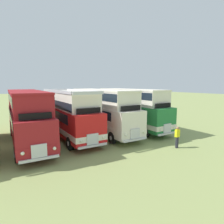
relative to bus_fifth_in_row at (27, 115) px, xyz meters
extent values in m
plane|color=#8C9956|center=(-1.81, 0.19, -2.47)|extent=(200.00, 200.00, 0.00)
cube|color=maroon|center=(0.00, -0.12, -0.77)|extent=(2.52, 10.81, 2.30)
cube|color=maroon|center=(0.00, -0.12, -1.37)|extent=(2.56, 10.85, 0.44)
cube|color=#19232D|center=(0.00, 0.28, -0.17)|extent=(2.54, 8.41, 0.76)
cube|color=#19232D|center=(-0.01, -5.47, -0.12)|extent=(2.20, 0.10, 0.90)
cube|color=silver|center=(-0.01, -5.58, -1.37)|extent=(0.90, 0.12, 0.80)
cube|color=silver|center=(-0.01, -5.61, -1.87)|extent=(2.30, 0.14, 0.16)
sphere|color=#EAEACC|center=(0.89, -5.59, -1.37)|extent=(0.22, 0.22, 0.22)
sphere|color=#EAEACC|center=(-0.91, -5.58, -1.37)|extent=(0.22, 0.22, 0.22)
cube|color=maroon|center=(0.00, 0.13, 1.13)|extent=(2.42, 9.91, 1.50)
cube|color=maroon|center=(0.00, 0.13, 1.95)|extent=(2.48, 10.01, 0.14)
cube|color=#19232D|center=(0.00, 0.13, 1.43)|extent=(2.46, 9.81, 0.68)
cube|color=black|center=(-0.01, -4.98, 0.63)|extent=(1.90, 0.12, 0.40)
cylinder|color=black|center=(1.14, -3.93, -1.95)|extent=(0.28, 1.04, 1.04)
cylinder|color=silver|center=(1.29, -3.93, -1.95)|extent=(0.02, 0.36, 0.36)
cylinder|color=black|center=(-1.16, -3.92, -1.95)|extent=(0.28, 1.04, 1.04)
cylinder|color=silver|center=(-1.31, -3.92, -1.95)|extent=(0.02, 0.36, 0.36)
cylinder|color=black|center=(1.16, 3.48, -1.95)|extent=(0.28, 1.04, 1.04)
cylinder|color=silver|center=(1.31, 3.48, -1.95)|extent=(0.02, 0.36, 0.36)
cylinder|color=black|center=(-1.14, 3.49, -1.95)|extent=(0.28, 1.04, 1.04)
cylinder|color=silver|center=(-1.29, 3.49, -1.95)|extent=(0.02, 0.36, 0.36)
cube|color=red|center=(3.62, 0.07, -0.77)|extent=(2.78, 9.86, 2.30)
cube|color=silver|center=(3.62, 0.07, -1.37)|extent=(2.82, 9.90, 0.44)
cube|color=#19232D|center=(3.61, 0.47, -0.17)|extent=(2.74, 7.46, 0.76)
cube|color=#19232D|center=(3.76, -4.76, -0.12)|extent=(2.20, 0.16, 0.90)
cube|color=silver|center=(3.76, -4.87, -1.37)|extent=(0.90, 0.15, 0.80)
cube|color=silver|center=(3.76, -4.90, -1.87)|extent=(2.30, 0.21, 0.16)
sphere|color=#EAEACC|center=(4.66, -4.86, -1.37)|extent=(0.22, 0.22, 0.22)
sphere|color=#EAEACC|center=(2.86, -4.91, -1.37)|extent=(0.22, 0.22, 0.22)
cube|color=silver|center=(3.61, 0.32, 1.13)|extent=(2.65, 8.96, 1.50)
cube|color=silver|center=(3.74, -4.32, 1.93)|extent=(2.40, 0.17, 0.24)
cube|color=silver|center=(3.50, 4.27, 1.93)|extent=(2.40, 0.17, 0.24)
cube|color=silver|center=(4.81, 0.36, 1.93)|extent=(0.35, 8.89, 0.24)
cube|color=silver|center=(2.41, 0.29, 1.93)|extent=(0.35, 8.89, 0.24)
cube|color=#19232D|center=(3.61, 0.32, 0.83)|extent=(2.69, 8.86, 0.64)
cube|color=black|center=(3.74, -4.27, 0.63)|extent=(1.90, 0.17, 0.40)
cylinder|color=black|center=(4.86, -3.19, -1.95)|extent=(0.31, 1.05, 1.04)
cylinder|color=silver|center=(5.01, -3.19, -1.95)|extent=(0.03, 0.36, 0.36)
cylinder|color=black|center=(2.56, -3.26, -1.95)|extent=(0.31, 1.05, 1.04)
cylinder|color=silver|center=(2.41, -3.26, -1.95)|extent=(0.03, 0.36, 0.36)
cylinder|color=black|center=(4.68, 3.20, -1.95)|extent=(0.31, 1.05, 1.04)
cylinder|color=silver|center=(4.83, 3.20, -1.95)|extent=(0.03, 0.36, 0.36)
cylinder|color=black|center=(2.38, 3.13, -1.95)|extent=(0.31, 1.05, 1.04)
cylinder|color=silver|center=(2.23, 3.13, -1.95)|extent=(0.03, 0.36, 0.36)
cube|color=silver|center=(7.24, 0.41, -0.77)|extent=(2.72, 11.00, 2.30)
cube|color=silver|center=(7.24, 0.41, -1.37)|extent=(2.76, 11.05, 0.44)
cube|color=#19232D|center=(7.23, 0.81, -0.17)|extent=(2.70, 8.61, 0.76)
cube|color=#19232D|center=(7.35, -5.01, -0.12)|extent=(2.20, 0.14, 0.90)
cube|color=silver|center=(7.35, -5.12, -1.37)|extent=(0.90, 0.14, 0.80)
cube|color=silver|center=(7.35, -5.15, -1.87)|extent=(2.30, 0.19, 0.16)
sphere|color=#EAEACC|center=(8.25, -5.11, -1.37)|extent=(0.22, 0.22, 0.22)
sphere|color=#EAEACC|center=(6.45, -5.15, -1.37)|extent=(0.22, 0.22, 0.22)
cube|color=silver|center=(7.23, 0.66, 1.13)|extent=(2.60, 10.10, 1.50)
cube|color=silver|center=(7.23, 0.66, 1.95)|extent=(2.67, 10.20, 0.14)
cube|color=#19232D|center=(7.23, 0.66, 1.43)|extent=(2.64, 10.00, 0.68)
cube|color=black|center=(7.34, -4.52, 0.63)|extent=(1.90, 0.16, 0.40)
cylinder|color=black|center=(8.47, -3.45, -1.95)|extent=(0.30, 1.05, 1.04)
cylinder|color=silver|center=(8.62, -3.44, -1.95)|extent=(0.03, 0.36, 0.36)
cylinder|color=black|center=(6.17, -3.49, -1.95)|extent=(0.30, 1.05, 1.04)
cylinder|color=silver|center=(6.02, -3.50, -1.95)|extent=(0.03, 0.36, 0.36)
cylinder|color=black|center=(8.31, 4.11, -1.95)|extent=(0.30, 1.05, 1.04)
cylinder|color=silver|center=(8.46, 4.11, -1.95)|extent=(0.03, 0.36, 0.36)
cylinder|color=black|center=(6.01, 4.06, -1.95)|extent=(0.30, 1.05, 1.04)
cylinder|color=silver|center=(5.86, 4.06, -1.95)|extent=(0.03, 0.36, 0.36)
cube|color=#237538|center=(10.86, 0.36, -0.77)|extent=(2.93, 10.62, 2.30)
cube|color=silver|center=(10.86, 0.36, -1.37)|extent=(2.98, 10.66, 0.44)
cube|color=#19232D|center=(10.84, 0.76, -0.17)|extent=(2.87, 8.22, 0.76)
cube|color=#19232D|center=(11.07, -4.84, -0.12)|extent=(2.20, 0.19, 0.90)
cube|color=silver|center=(11.08, -4.95, -1.37)|extent=(0.90, 0.16, 0.80)
cube|color=silver|center=(11.08, -4.98, -1.87)|extent=(2.30, 0.24, 0.16)
sphere|color=#EAEACC|center=(11.98, -4.92, -1.37)|extent=(0.22, 0.22, 0.22)
sphere|color=#EAEACC|center=(10.18, -5.00, -1.37)|extent=(0.22, 0.22, 0.22)
cube|color=silver|center=(10.85, 0.61, 1.13)|extent=(2.80, 9.71, 1.50)
cube|color=silver|center=(10.85, 0.61, 1.95)|extent=(2.86, 9.82, 0.14)
cube|color=#19232D|center=(10.85, 0.61, 1.43)|extent=(2.83, 9.61, 0.68)
cube|color=black|center=(11.05, -4.35, 0.63)|extent=(1.90, 0.20, 0.40)
cylinder|color=black|center=(12.16, -3.25, -1.95)|extent=(0.32, 1.05, 1.04)
cylinder|color=silver|center=(12.31, -3.25, -1.95)|extent=(0.04, 0.36, 0.36)
cylinder|color=black|center=(9.86, -3.35, -1.95)|extent=(0.32, 1.05, 1.04)
cylinder|color=silver|center=(9.71, -3.35, -1.95)|extent=(0.04, 0.36, 0.36)
cylinder|color=black|center=(11.86, 3.86, -1.95)|extent=(0.32, 1.05, 1.04)
cylinder|color=silver|center=(12.01, 3.87, -1.95)|extent=(0.04, 0.36, 0.36)
cylinder|color=black|center=(9.57, 3.77, -1.95)|extent=(0.32, 1.05, 1.04)
cylinder|color=silver|center=(9.42, 3.76, -1.95)|extent=(0.04, 0.36, 0.36)
cylinder|color=#23232D|center=(10.12, -6.96, -2.02)|extent=(0.24, 0.24, 0.90)
cube|color=yellow|center=(10.12, -6.96, -1.27)|extent=(0.36, 0.22, 0.60)
sphere|color=#9E7051|center=(10.12, -6.96, -0.85)|extent=(0.22, 0.22, 0.22)
camera|label=1|loc=(-1.63, -17.26, 2.54)|focal=30.80mm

